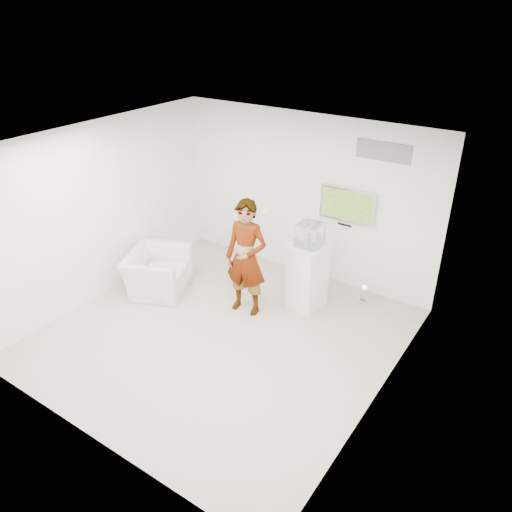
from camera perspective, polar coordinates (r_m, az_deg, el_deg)
name	(u,v)px	position (r m, az deg, el deg)	size (l,w,h in m)	color
room	(219,249)	(7.12, -4.20, 0.78)	(5.01, 5.01, 3.00)	beige
tv	(347,205)	(8.64, 10.41, 5.74)	(1.00, 0.08, 0.60)	silver
logo_decal	(383,151)	(8.19, 14.36, 11.51)	(0.90, 0.02, 0.30)	slate
person	(246,258)	(7.97, -1.12, -0.24)	(0.71, 0.47, 1.96)	silver
armchair	(158,272)	(9.01, -11.18, -1.75)	(1.13, 0.98, 0.73)	silver
pedestal	(307,276)	(8.31, 5.90, -2.34)	(0.56, 0.56, 1.16)	white
floor_uplight	(364,294)	(8.79, 12.21, -4.27)	(0.20, 0.20, 0.31)	silver
vitrine	(310,235)	(7.95, 6.16, 2.44)	(0.37, 0.37, 0.37)	white
console	(310,238)	(7.98, 6.14, 2.02)	(0.05, 0.18, 0.24)	white
wii_remote	(265,212)	(7.65, 1.01, 5.01)	(0.04, 0.15, 0.04)	white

